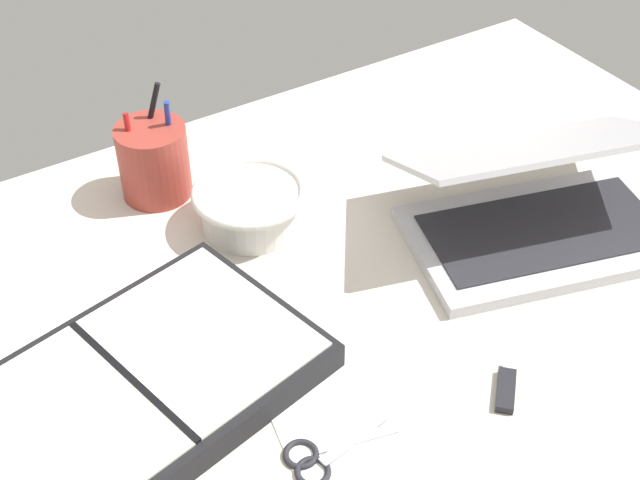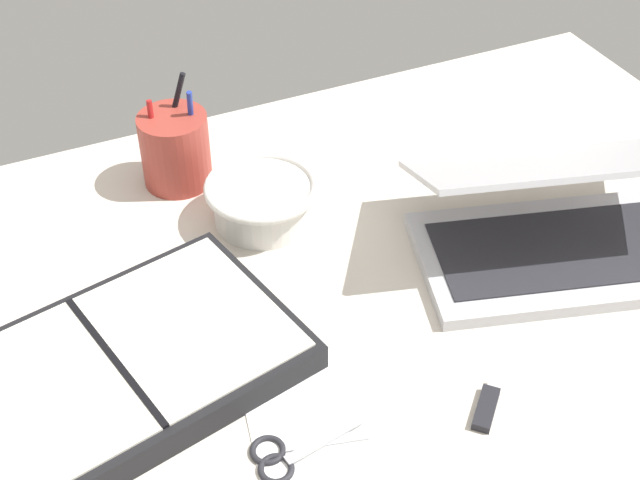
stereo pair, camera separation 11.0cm
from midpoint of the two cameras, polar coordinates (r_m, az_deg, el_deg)
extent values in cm
cube|color=beige|center=(111.13, 4.75, -5.29)|extent=(140.00, 100.00, 2.00)
cube|color=#B7B7BC|center=(122.37, 17.30, -1.03)|extent=(40.09, 29.81, 1.80)
cube|color=#232328|center=(121.73, 17.39, -0.67)|extent=(34.38, 22.99, 0.24)
cube|color=#B7B7BC|center=(120.32, 17.20, 4.55)|extent=(39.63, 28.14, 9.83)
cube|color=silver|center=(120.12, 17.25, 4.35)|extent=(36.31, 25.35, 8.49)
cylinder|color=silver|center=(122.11, -1.13, 2.25)|extent=(13.48, 13.48, 5.72)
torus|color=silver|center=(120.36, -1.15, 3.32)|extent=(15.86, 15.86, 1.27)
cylinder|color=#9E382D|center=(128.93, -6.85, 5.68)|extent=(9.96, 9.96, 10.90)
cylinder|color=black|center=(129.42, -7.09, 7.54)|extent=(5.33, 1.88, 14.95)
cylinder|color=#233899|center=(128.22, -5.76, 6.85)|extent=(0.82, 2.22, 13.69)
cylinder|color=#B21E1E|center=(127.81, -8.13, 6.18)|extent=(1.20, 2.65, 12.45)
cube|color=black|center=(102.98, -9.91, -8.43)|extent=(45.41, 33.97, 3.50)
cube|color=silver|center=(99.49, -15.05, -10.14)|extent=(23.69, 27.03, 0.30)
cube|color=silver|center=(104.57, -5.32, -5.36)|extent=(23.69, 27.03, 0.30)
cube|color=black|center=(101.47, -10.04, -7.66)|extent=(5.96, 23.01, 0.30)
cube|color=#B7B7BC|center=(97.15, 3.58, -12.81)|extent=(9.65, 2.93, 0.30)
cube|color=#B7B7BC|center=(97.39, 3.57, -12.92)|extent=(9.61, 3.41, 0.30)
torus|color=#232328|center=(95.18, 0.57, -14.62)|extent=(3.90, 3.90, 0.70)
torus|color=#232328|center=(96.53, -0.03, -13.49)|extent=(3.90, 3.90, 0.70)
cube|color=white|center=(98.56, 5.40, -12.38)|extent=(27.17, 33.48, 0.16)
cube|color=black|center=(102.47, 13.68, -10.60)|extent=(5.63, 5.68, 1.00)
cube|color=silver|center=(104.85, 14.00, -9.14)|extent=(1.70, 1.70, 0.60)
camera|label=1|loc=(0.05, -87.14, 2.44)|focal=50.00mm
camera|label=2|loc=(0.05, 92.86, -2.44)|focal=50.00mm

